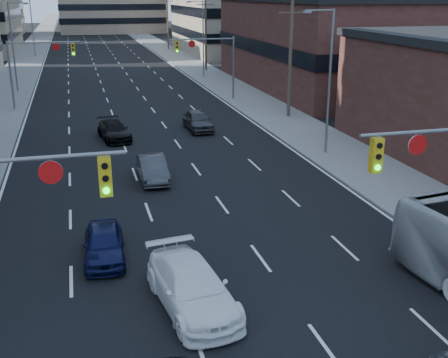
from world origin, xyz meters
TOP-DOWN VIEW (x-y plane):
  - road_surface at (0.00, 130.00)m, footprint 18.00×300.00m
  - sidewalk_left at (-11.50, 130.00)m, footprint 5.00×300.00m
  - sidewalk_right at (11.50, 130.00)m, footprint 5.00×300.00m
  - storefront_right_mid at (24.00, 50.00)m, footprint 20.00×30.00m
  - office_right_far at (25.00, 88.00)m, footprint 22.00×28.00m
  - bg_block_right at (32.00, 130.00)m, footprint 22.00×22.00m
  - signal_far_left at (-7.68, 45.00)m, footprint 6.09×0.33m
  - signal_far_right at (7.68, 45.00)m, footprint 6.09×0.33m
  - utility_pole_block at (12.20, 36.00)m, footprint 2.20×0.28m
  - utility_pole_midblock at (12.20, 66.00)m, footprint 2.20×0.28m
  - utility_pole_distant at (12.20, 96.00)m, footprint 2.20×0.28m
  - streetlight_left_mid at (-10.34, 55.00)m, footprint 2.03×0.22m
  - streetlight_left_far at (-10.34, 90.00)m, footprint 2.03×0.22m
  - streetlight_right_near at (10.34, 25.00)m, footprint 2.03×0.22m
  - streetlight_right_far at (10.34, 60.00)m, footprint 2.03×0.22m
  - white_van at (-1.52, 9.18)m, footprint 2.75×5.38m
  - sedan_blue at (-4.11, 13.52)m, footprint 1.73×3.91m
  - sedan_grey_center at (-0.92, 22.69)m, footprint 1.46×4.10m
  - sedan_black_far at (-2.29, 32.41)m, footprint 2.39×4.65m
  - sedan_grey_right at (4.05, 33.69)m, footprint 1.83×4.40m

SIDE VIEW (x-z plane):
  - road_surface at x=0.00m, z-range 0.00..0.02m
  - sidewalk_left at x=-11.50m, z-range 0.00..0.15m
  - sidewalk_right at x=11.50m, z-range 0.00..0.15m
  - sedan_black_far at x=-2.29m, z-range 0.00..1.29m
  - sedan_blue at x=-4.11m, z-range 0.00..1.31m
  - sedan_grey_center at x=-0.92m, z-range 0.00..1.35m
  - sedan_grey_right at x=4.05m, z-range 0.00..1.49m
  - white_van at x=-1.52m, z-range 0.00..1.49m
  - signal_far_left at x=-7.68m, z-range 1.30..7.30m
  - signal_far_right at x=7.68m, z-range 1.30..7.30m
  - storefront_right_mid at x=24.00m, z-range 0.00..9.00m
  - streetlight_left_mid at x=-10.34m, z-range 0.55..9.55m
  - streetlight_left_far at x=-10.34m, z-range 0.55..9.55m
  - streetlight_right_near at x=10.34m, z-range 0.55..9.55m
  - streetlight_right_far at x=10.34m, z-range 0.55..9.55m
  - utility_pole_block at x=12.20m, z-range 0.28..11.28m
  - utility_pole_midblock at x=12.20m, z-range 0.28..11.28m
  - utility_pole_distant at x=12.20m, z-range 0.28..11.28m
  - bg_block_right at x=32.00m, z-range 0.00..12.00m
  - office_right_far at x=25.00m, z-range 0.00..14.00m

